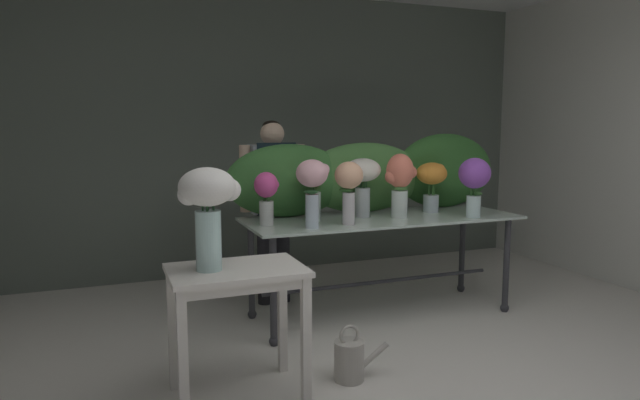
{
  "coord_description": "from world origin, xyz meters",
  "views": [
    {
      "loc": [
        -1.69,
        -2.0,
        1.52
      ],
      "look_at": [
        -0.37,
        1.39,
        1.03
      ],
      "focal_mm": 31.5,
      "sensor_mm": 36.0,
      "label": 1
    }
  ],
  "objects_px": {
    "vase_peach_carnations": "(348,184)",
    "watering_can": "(350,360)",
    "side_table_white": "(237,287)",
    "vase_coral_freesia": "(400,180)",
    "vase_sunset_anemones": "(431,179)",
    "vase_scarlet_snapdragons": "(313,188)",
    "vase_blush_roses": "(312,182)",
    "vase_white_roses_tall": "(208,204)",
    "vase_fuchsia_ranunculus": "(266,194)",
    "florist": "(273,193)",
    "vase_ivory_hydrangea": "(363,178)",
    "vase_violet_stock": "(475,179)",
    "display_table_glass": "(382,232)"
  },
  "relations": [
    {
      "from": "vase_violet_stock",
      "to": "watering_can",
      "type": "bearing_deg",
      "value": -152.99
    },
    {
      "from": "florist",
      "to": "vase_white_roses_tall",
      "type": "bearing_deg",
      "value": -118.03
    },
    {
      "from": "vase_ivory_hydrangea",
      "to": "watering_can",
      "type": "xyz_separation_m",
      "value": [
        -0.57,
        -1.02,
        -0.98
      ]
    },
    {
      "from": "vase_white_roses_tall",
      "to": "side_table_white",
      "type": "bearing_deg",
      "value": -0.58
    },
    {
      "from": "side_table_white",
      "to": "vase_scarlet_snapdragons",
      "type": "relative_size",
      "value": 1.71
    },
    {
      "from": "florist",
      "to": "vase_peach_carnations",
      "type": "bearing_deg",
      "value": -69.08
    },
    {
      "from": "display_table_glass",
      "to": "vase_scarlet_snapdragons",
      "type": "height_order",
      "value": "vase_scarlet_snapdragons"
    },
    {
      "from": "side_table_white",
      "to": "watering_can",
      "type": "height_order",
      "value": "side_table_white"
    },
    {
      "from": "vase_blush_roses",
      "to": "watering_can",
      "type": "xyz_separation_m",
      "value": [
        -0.03,
        -0.72,
        -1.0
      ]
    },
    {
      "from": "display_table_glass",
      "to": "watering_can",
      "type": "bearing_deg",
      "value": -126.13
    },
    {
      "from": "side_table_white",
      "to": "vase_coral_freesia",
      "type": "height_order",
      "value": "vase_coral_freesia"
    },
    {
      "from": "vase_white_roses_tall",
      "to": "vase_fuchsia_ranunculus",
      "type": "bearing_deg",
      "value": 57.26
    },
    {
      "from": "vase_ivory_hydrangea",
      "to": "vase_coral_freesia",
      "type": "xyz_separation_m",
      "value": [
        0.26,
        -0.13,
        -0.01
      ]
    },
    {
      "from": "vase_white_roses_tall",
      "to": "display_table_glass",
      "type": "bearing_deg",
      "value": 31.1
    },
    {
      "from": "vase_violet_stock",
      "to": "vase_peach_carnations",
      "type": "bearing_deg",
      "value": 177.02
    },
    {
      "from": "florist",
      "to": "display_table_glass",
      "type": "bearing_deg",
      "value": -40.88
    },
    {
      "from": "vase_fuchsia_ranunculus",
      "to": "watering_can",
      "type": "height_order",
      "value": "vase_fuchsia_ranunculus"
    },
    {
      "from": "vase_sunset_anemones",
      "to": "side_table_white",
      "type": "bearing_deg",
      "value": -152.15
    },
    {
      "from": "vase_violet_stock",
      "to": "display_table_glass",
      "type": "bearing_deg",
      "value": 157.52
    },
    {
      "from": "vase_coral_freesia",
      "to": "vase_sunset_anemones",
      "type": "bearing_deg",
      "value": 21.08
    },
    {
      "from": "vase_fuchsia_ranunculus",
      "to": "vase_sunset_anemones",
      "type": "relative_size",
      "value": 0.93
    },
    {
      "from": "vase_coral_freesia",
      "to": "vase_peach_carnations",
      "type": "height_order",
      "value": "vase_coral_freesia"
    },
    {
      "from": "vase_sunset_anemones",
      "to": "vase_ivory_hydrangea",
      "type": "bearing_deg",
      "value": -178.6
    },
    {
      "from": "vase_peach_carnations",
      "to": "watering_can",
      "type": "bearing_deg",
      "value": -113.13
    },
    {
      "from": "vase_peach_carnations",
      "to": "vase_white_roses_tall",
      "type": "relative_size",
      "value": 0.83
    },
    {
      "from": "vase_coral_freesia",
      "to": "vase_white_roses_tall",
      "type": "xyz_separation_m",
      "value": [
        -1.63,
        -0.84,
        0.01
      ]
    },
    {
      "from": "display_table_glass",
      "to": "vase_violet_stock",
      "type": "height_order",
      "value": "vase_violet_stock"
    },
    {
      "from": "vase_violet_stock",
      "to": "watering_can",
      "type": "height_order",
      "value": "vase_violet_stock"
    },
    {
      "from": "side_table_white",
      "to": "watering_can",
      "type": "xyz_separation_m",
      "value": [
        0.66,
        -0.06,
        -0.5
      ]
    },
    {
      "from": "vase_coral_freesia",
      "to": "vase_peach_carnations",
      "type": "xyz_separation_m",
      "value": [
        -0.5,
        -0.14,
        0.0
      ]
    },
    {
      "from": "florist",
      "to": "vase_ivory_hydrangea",
      "type": "relative_size",
      "value": 3.36
    },
    {
      "from": "side_table_white",
      "to": "vase_blush_roses",
      "type": "distance_m",
      "value": 1.08
    },
    {
      "from": "vase_coral_freesia",
      "to": "vase_peach_carnations",
      "type": "bearing_deg",
      "value": -164.37
    },
    {
      "from": "vase_violet_stock",
      "to": "watering_can",
      "type": "relative_size",
      "value": 1.32
    },
    {
      "from": "vase_scarlet_snapdragons",
      "to": "vase_blush_roses",
      "type": "xyz_separation_m",
      "value": [
        -0.11,
        -0.27,
        0.07
      ]
    },
    {
      "from": "vase_violet_stock",
      "to": "vase_blush_roses",
      "type": "xyz_separation_m",
      "value": [
        -1.34,
        0.02,
        0.02
      ]
    },
    {
      "from": "florist",
      "to": "vase_ivory_hydrangea",
      "type": "height_order",
      "value": "florist"
    },
    {
      "from": "florist",
      "to": "vase_fuchsia_ranunculus",
      "type": "bearing_deg",
      "value": -110.76
    },
    {
      "from": "vase_ivory_hydrangea",
      "to": "vase_peach_carnations",
      "type": "distance_m",
      "value": 0.36
    },
    {
      "from": "side_table_white",
      "to": "vase_peach_carnations",
      "type": "relative_size",
      "value": 1.61
    },
    {
      "from": "vase_ivory_hydrangea",
      "to": "vase_violet_stock",
      "type": "height_order",
      "value": "vase_violet_stock"
    },
    {
      "from": "vase_violet_stock",
      "to": "vase_white_roses_tall",
      "type": "bearing_deg",
      "value": -163.59
    },
    {
      "from": "vase_white_roses_tall",
      "to": "vase_sunset_anemones",
      "type": "bearing_deg",
      "value": 26.08
    },
    {
      "from": "vase_peach_carnations",
      "to": "vase_sunset_anemones",
      "type": "height_order",
      "value": "vase_peach_carnations"
    },
    {
      "from": "display_table_glass",
      "to": "vase_sunset_anemones",
      "type": "xyz_separation_m",
      "value": [
        0.49,
        0.07,
        0.39
      ]
    },
    {
      "from": "vase_ivory_hydrangea",
      "to": "vase_sunset_anemones",
      "type": "distance_m",
      "value": 0.63
    },
    {
      "from": "vase_scarlet_snapdragons",
      "to": "vase_sunset_anemones",
      "type": "distance_m",
      "value": 1.06
    },
    {
      "from": "vase_peach_carnations",
      "to": "vase_violet_stock",
      "type": "bearing_deg",
      "value": -2.98
    },
    {
      "from": "florist",
      "to": "vase_scarlet_snapdragons",
      "type": "xyz_separation_m",
      "value": [
        0.14,
        -0.6,
        0.1
      ]
    },
    {
      "from": "vase_fuchsia_ranunculus",
      "to": "vase_blush_roses",
      "type": "distance_m",
      "value": 0.36
    }
  ]
}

